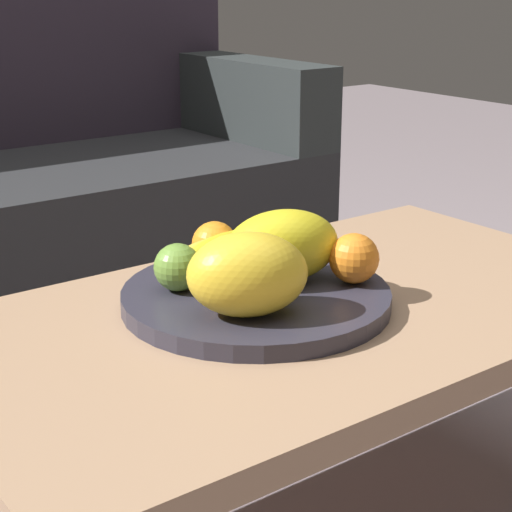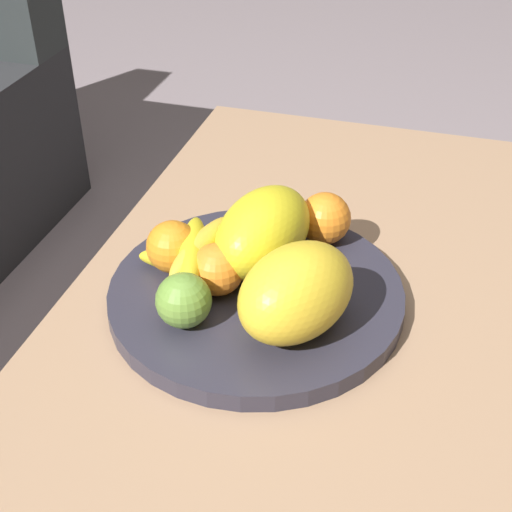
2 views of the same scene
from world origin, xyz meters
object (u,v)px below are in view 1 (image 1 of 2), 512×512
apple_front (178,267)px  coffee_table (303,333)px  fruit_bowl (256,297)px  orange_front (215,244)px  melon_smaller_beside (282,246)px  melon_large_front (247,274)px  orange_back (226,261)px  orange_left (354,258)px  banana_bunch (226,253)px

apple_front → coffee_table: bearing=-35.2°
fruit_bowl → orange_front: size_ratio=5.46×
coffee_table → melon_smaller_beside: 0.13m
melon_large_front → orange_front: size_ratio=2.26×
fruit_bowl → melon_large_front: bearing=-133.5°
melon_smaller_beside → orange_front: (-0.04, 0.11, -0.02)m
orange_front → melon_large_front: bearing=-111.5°
coffee_table → apple_front: size_ratio=15.33×
fruit_bowl → melon_large_front: melon_large_front is taller
coffee_table → melon_smaller_beside: (-0.01, 0.04, 0.12)m
coffee_table → orange_front: orange_front is taller
fruit_bowl → melon_large_front: (-0.06, -0.07, 0.07)m
orange_front → orange_back: bearing=-112.0°
melon_smaller_beside → apple_front: (-0.14, 0.06, -0.02)m
melon_large_front → orange_left: melon_large_front is taller
orange_back → apple_front: size_ratio=1.00×
orange_left → apple_front: 0.25m
fruit_bowl → apple_front: apple_front is taller
orange_left → banana_bunch: orange_left is taller
melon_smaller_beside → orange_left: melon_smaller_beside is taller
orange_left → banana_bunch: size_ratio=0.44×
coffee_table → banana_bunch: 0.17m
melon_large_front → orange_front: (0.07, 0.19, -0.02)m
coffee_table → melon_large_front: 0.18m
coffee_table → fruit_bowl: size_ratio=2.72×
fruit_bowl → banana_bunch: banana_bunch is taller
melon_large_front → orange_back: (0.04, 0.11, -0.02)m
orange_back → melon_large_front: bearing=-111.3°
melon_large_front → apple_front: size_ratio=2.34×
orange_left → melon_large_front: bearing=-178.2°
orange_front → apple_front: bearing=-151.6°
coffee_table → apple_front: (-0.15, 0.10, 0.10)m
fruit_bowl → melon_smaller_beside: melon_smaller_beside is taller
coffee_table → melon_large_front: (-0.12, -0.03, 0.13)m
melon_large_front → apple_front: 0.14m
orange_left → coffee_table: bearing=163.6°
fruit_bowl → melon_smaller_beside: size_ratio=2.21×
melon_smaller_beside → apple_front: 0.15m
orange_left → orange_front: bearing=124.3°
orange_back → banana_bunch: (0.03, 0.04, -0.00)m
melon_large_front → melon_smaller_beside: size_ratio=0.92×
melon_large_front → orange_left: (0.20, 0.01, -0.02)m
coffee_table → orange_left: 0.13m
apple_front → banana_bunch: size_ratio=0.41×
coffee_table → apple_front: apple_front is taller
melon_large_front → orange_back: size_ratio=2.34×
orange_left → orange_back: orange_left is taller
melon_large_front → coffee_table: bearing=13.1°
orange_front → fruit_bowl: bearing=-94.2°
coffee_table → melon_smaller_beside: bearing=96.8°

